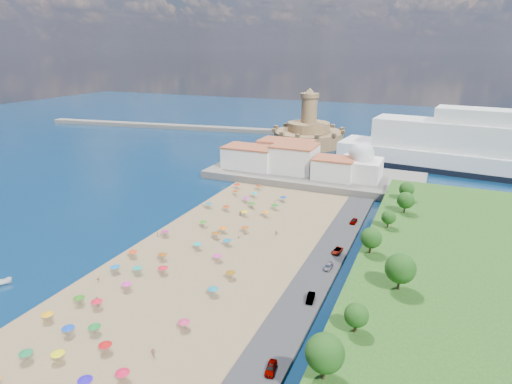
% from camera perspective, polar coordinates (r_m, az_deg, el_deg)
% --- Properties ---
extents(ground, '(700.00, 700.00, 0.00)m').
position_cam_1_polar(ground, '(125.48, -6.26, -6.59)').
color(ground, '#071938').
rests_on(ground, ground).
extents(terrace, '(90.00, 36.00, 3.00)m').
position_cam_1_polar(terrace, '(184.94, 7.64, 2.21)').
color(terrace, '#59544C').
rests_on(terrace, ground).
extents(jetty, '(18.00, 70.00, 2.40)m').
position_cam_1_polar(jetty, '(223.62, 4.71, 5.10)').
color(jetty, '#59544C').
rests_on(jetty, ground).
extents(breakwater, '(199.03, 34.77, 2.60)m').
position_cam_1_polar(breakwater, '(306.20, -10.23, 8.56)').
color(breakwater, '#59544C').
rests_on(breakwater, ground).
extents(waterfront_buildings, '(57.00, 29.00, 11.00)m').
position_cam_1_polar(waterfront_buildings, '(187.64, 3.94, 4.59)').
color(waterfront_buildings, silver).
rests_on(waterfront_buildings, terrace).
extents(domed_building, '(16.00, 16.00, 15.00)m').
position_cam_1_polar(domed_building, '(176.96, 13.80, 3.59)').
color(domed_building, silver).
rests_on(domed_building, terrace).
extents(fortress, '(40.00, 40.00, 32.40)m').
position_cam_1_polar(fortress, '(250.47, 6.99, 7.77)').
color(fortress, '#9C7A4E').
rests_on(fortress, ground).
extents(beach_parasols, '(32.00, 116.77, 2.20)m').
position_cam_1_polar(beach_parasols, '(116.28, -9.60, -7.71)').
color(beach_parasols, gray).
rests_on(beach_parasols, beach).
extents(beachgoers, '(34.94, 92.83, 1.88)m').
position_cam_1_polar(beachgoers, '(120.87, -8.72, -7.15)').
color(beachgoers, tan).
rests_on(beachgoers, beach).
extents(parked_cars, '(2.70, 75.56, 1.43)m').
position_cam_1_polar(parked_cars, '(109.15, 9.46, -10.01)').
color(parked_cars, gray).
rests_on(parked_cars, promenade).
extents(hillside_trees, '(16.18, 106.80, 7.98)m').
position_cam_1_polar(hillside_trees, '(95.01, 15.60, -9.04)').
color(hillside_trees, '#382314').
rests_on(hillside_trees, hillside).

